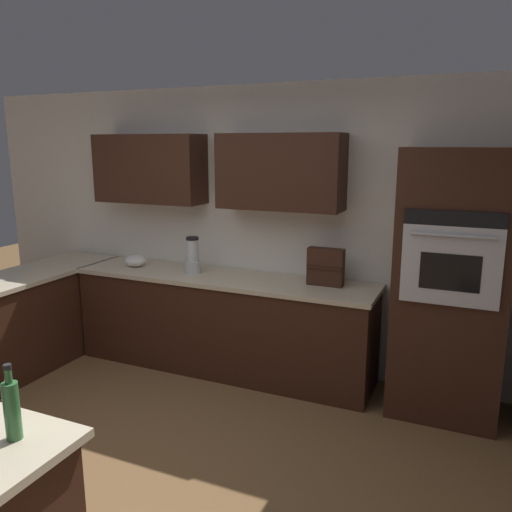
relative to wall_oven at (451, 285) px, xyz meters
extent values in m
plane|color=brown|center=(1.85, 1.72, -1.03)|extent=(14.00, 14.00, 0.00)
cube|color=white|center=(1.85, -0.38, 0.27)|extent=(6.00, 0.10, 2.60)
cube|color=#381E14|center=(1.45, -0.16, 0.81)|extent=(1.10, 0.34, 0.65)
cube|color=#381E14|center=(2.80, -0.16, 0.81)|extent=(1.10, 0.34, 0.65)
cube|color=#381E14|center=(1.95, 0.00, -0.60)|extent=(2.80, 0.60, 0.86)
cube|color=beige|center=(1.95, 0.00, -0.15)|extent=(2.84, 0.64, 0.04)
cube|color=#381E14|center=(0.00, 0.00, 0.00)|extent=(0.80, 0.60, 2.05)
cube|color=silver|center=(0.00, 0.31, 0.22)|extent=(0.66, 0.03, 0.56)
cube|color=black|center=(0.00, 0.32, 0.18)|extent=(0.40, 0.01, 0.26)
cube|color=black|center=(0.00, 0.31, 0.55)|extent=(0.66, 0.02, 0.11)
cylinder|color=silver|center=(0.00, 0.35, 0.44)|extent=(0.56, 0.02, 0.02)
cylinder|color=silver|center=(2.25, -0.01, -0.08)|extent=(0.15, 0.15, 0.11)
cylinder|color=silver|center=(2.25, -0.01, 0.08)|extent=(0.11, 0.11, 0.20)
cylinder|color=black|center=(2.25, -0.01, 0.20)|extent=(0.12, 0.12, 0.03)
ellipsoid|color=white|center=(2.90, -0.01, -0.07)|extent=(0.21, 0.21, 0.12)
cube|color=#381E14|center=(1.00, -0.08, 0.03)|extent=(0.31, 0.10, 0.32)
cube|color=#381E14|center=(1.00, -0.03, 0.03)|extent=(0.29, 0.02, 0.02)
cylinder|color=#336B38|center=(1.50, 2.68, -0.01)|extent=(0.06, 0.06, 0.24)
cylinder|color=#336B38|center=(1.50, 2.68, 0.14)|extent=(0.03, 0.03, 0.06)
cylinder|color=black|center=(1.50, 2.68, 0.18)|extent=(0.03, 0.03, 0.02)
camera|label=1|loc=(-0.15, 4.00, 1.04)|focal=35.90mm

